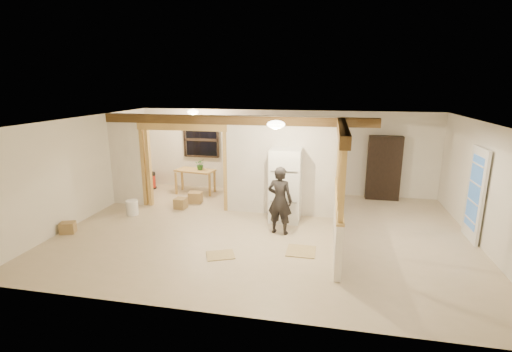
% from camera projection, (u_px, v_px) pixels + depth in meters
% --- Properties ---
extents(floor, '(9.00, 6.50, 0.01)m').
position_uv_depth(floor, '(265.00, 231.00, 8.48)').
color(floor, '#C4AE91').
rests_on(floor, ground).
extents(ceiling, '(9.00, 6.50, 0.01)m').
position_uv_depth(ceiling, '(265.00, 121.00, 7.87)').
color(ceiling, white).
extents(wall_back, '(9.00, 0.01, 2.50)m').
position_uv_depth(wall_back, '(284.00, 152.00, 11.27)').
color(wall_back, silver).
rests_on(wall_back, floor).
extents(wall_front, '(9.00, 0.01, 2.50)m').
position_uv_depth(wall_front, '(224.00, 235.00, 5.09)').
color(wall_front, silver).
rests_on(wall_front, floor).
extents(wall_left, '(0.01, 6.50, 2.50)m').
position_uv_depth(wall_left, '(84.00, 169.00, 9.04)').
color(wall_left, silver).
rests_on(wall_left, floor).
extents(wall_right, '(0.01, 6.50, 2.50)m').
position_uv_depth(wall_right, '(489.00, 189.00, 7.32)').
color(wall_right, silver).
rests_on(wall_right, floor).
extents(partition_left_stub, '(0.90, 0.12, 2.50)m').
position_uv_depth(partition_left_stub, '(127.00, 160.00, 10.09)').
color(partition_left_stub, white).
rests_on(partition_left_stub, floor).
extents(partition_center, '(2.80, 0.12, 2.50)m').
position_uv_depth(partition_center, '(281.00, 166.00, 9.28)').
color(partition_center, white).
rests_on(partition_center, floor).
extents(doorway_frame, '(2.46, 0.14, 2.20)m').
position_uv_depth(doorway_frame, '(184.00, 168.00, 9.81)').
color(doorway_frame, tan).
rests_on(doorway_frame, floor).
extents(header_beam_back, '(7.00, 0.18, 0.22)m').
position_uv_depth(header_beam_back, '(234.00, 120.00, 9.23)').
color(header_beam_back, brown).
rests_on(header_beam_back, ceiling).
extents(header_beam_right, '(0.18, 3.30, 0.22)m').
position_uv_depth(header_beam_right, '(343.00, 130.00, 7.22)').
color(header_beam_right, brown).
rests_on(header_beam_right, ceiling).
extents(pony_wall, '(0.12, 3.20, 1.00)m').
position_uv_depth(pony_wall, '(337.00, 221.00, 7.67)').
color(pony_wall, white).
rests_on(pony_wall, floor).
extents(stud_partition, '(0.14, 3.20, 1.32)m').
position_uv_depth(stud_partition, '(341.00, 167.00, 7.39)').
color(stud_partition, tan).
rests_on(stud_partition, pony_wall).
extents(window_back, '(1.12, 0.10, 1.10)m').
position_uv_depth(window_back, '(201.00, 140.00, 11.61)').
color(window_back, black).
rests_on(window_back, wall_back).
extents(french_door, '(0.12, 0.86, 2.00)m').
position_uv_depth(french_door, '(475.00, 195.00, 7.77)').
color(french_door, white).
rests_on(french_door, floor).
extents(ceiling_dome_main, '(0.36, 0.36, 0.16)m').
position_uv_depth(ceiling_dome_main, '(276.00, 124.00, 7.34)').
color(ceiling_dome_main, '#FFEABF').
rests_on(ceiling_dome_main, ceiling).
extents(ceiling_dome_util, '(0.32, 0.32, 0.14)m').
position_uv_depth(ceiling_dome_util, '(193.00, 112.00, 10.54)').
color(ceiling_dome_util, '#FFEABF').
rests_on(ceiling_dome_util, ceiling).
extents(hanging_bulb, '(0.07, 0.07, 0.07)m').
position_uv_depth(hanging_bulb, '(202.00, 126.00, 9.85)').
color(hanging_bulb, '#FFD88C').
rests_on(hanging_bulb, ceiling).
extents(refrigerator, '(0.73, 0.71, 1.77)m').
position_uv_depth(refrigerator, '(285.00, 185.00, 8.94)').
color(refrigerator, silver).
rests_on(refrigerator, floor).
extents(woman, '(0.62, 0.47, 1.54)m').
position_uv_depth(woman, '(280.00, 200.00, 8.15)').
color(woman, black).
rests_on(woman, floor).
extents(work_table, '(1.24, 0.78, 0.73)m').
position_uv_depth(work_table, '(196.00, 181.00, 11.31)').
color(work_table, tan).
rests_on(work_table, floor).
extents(potted_plant, '(0.35, 0.32, 0.34)m').
position_uv_depth(potted_plant, '(200.00, 164.00, 11.16)').
color(potted_plant, '#2D6728').
rests_on(potted_plant, work_table).
extents(shop_vac, '(0.41, 0.41, 0.53)m').
position_uv_depth(shop_vac, '(150.00, 180.00, 11.79)').
color(shop_vac, '#B12614').
rests_on(shop_vac, floor).
extents(bookshelf, '(0.92, 0.31, 1.84)m').
position_uv_depth(bookshelf, '(384.00, 168.00, 10.58)').
color(bookshelf, black).
rests_on(bookshelf, floor).
extents(bucket, '(0.31, 0.31, 0.38)m').
position_uv_depth(bucket, '(132.00, 208.00, 9.44)').
color(bucket, white).
rests_on(bucket, floor).
extents(box_util_a, '(0.38, 0.33, 0.30)m').
position_uv_depth(box_util_a, '(196.00, 197.00, 10.43)').
color(box_util_a, '#9D7D4C').
rests_on(box_util_a, floor).
extents(box_util_b, '(0.32, 0.32, 0.28)m').
position_uv_depth(box_util_b, '(181.00, 203.00, 9.96)').
color(box_util_b, '#9D7D4C').
rests_on(box_util_b, floor).
extents(box_front, '(0.37, 0.34, 0.25)m').
position_uv_depth(box_front, '(68.00, 228.00, 8.32)').
color(box_front, '#9D7D4C').
rests_on(box_front, floor).
extents(floor_panel_near, '(0.57, 0.57, 0.02)m').
position_uv_depth(floor_panel_near, '(301.00, 251.00, 7.41)').
color(floor_panel_near, tan).
rests_on(floor_panel_near, floor).
extents(floor_panel_far, '(0.66, 0.60, 0.02)m').
position_uv_depth(floor_panel_far, '(220.00, 255.00, 7.25)').
color(floor_panel_far, tan).
rests_on(floor_panel_far, floor).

